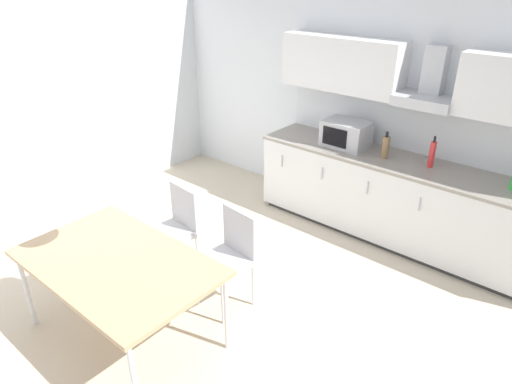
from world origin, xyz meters
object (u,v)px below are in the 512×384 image
object	(u,v)px
chair_far_right	(231,250)
pendant_lamp	(95,134)
microwave	(346,134)
chair_far_left	(177,223)
bottle_brown	(385,147)
bottle_red	(432,154)
dining_table	(117,265)

from	to	relation	value
chair_far_right	pendant_lamp	distance (m)	1.50
microwave	chair_far_right	bearing A→B (deg)	-88.49
chair_far_left	chair_far_right	size ratio (longest dim) A/B	1.00
bottle_brown	chair_far_left	size ratio (longest dim) A/B	0.32
chair_far_left	pendant_lamp	bearing A→B (deg)	-68.62
microwave	bottle_red	xyz separation A→B (m)	(0.93, 0.04, -0.01)
microwave	pendant_lamp	xyz separation A→B (m)	(-0.30, -2.75, 0.68)
dining_table	chair_far_right	world-z (taller)	chair_far_right
dining_table	chair_far_right	xyz separation A→B (m)	(0.35, 0.86, -0.15)
microwave	pendant_lamp	size ratio (longest dim) A/B	1.50
dining_table	pendant_lamp	distance (m)	1.02
bottle_red	bottle_brown	world-z (taller)	bottle_red
bottle_brown	dining_table	size ratio (longest dim) A/B	0.18
bottle_red	bottle_brown	bearing A→B (deg)	-171.16
microwave	dining_table	distance (m)	2.79
bottle_brown	dining_table	bearing A→B (deg)	-106.01
bottle_red	pendant_lamp	xyz separation A→B (m)	(-1.23, -2.79, 0.68)
dining_table	chair_far_left	bearing A→B (deg)	111.38
bottle_red	chair_far_left	bearing A→B (deg)	-129.01
bottle_brown	chair_far_right	distance (m)	1.97
microwave	chair_far_right	world-z (taller)	microwave
dining_table	pendant_lamp	xyz separation A→B (m)	(0.00, 0.00, 1.02)
pendant_lamp	bottle_brown	bearing A→B (deg)	73.99
chair_far_left	bottle_brown	bearing A→B (deg)	59.09
chair_far_right	pendant_lamp	bearing A→B (deg)	-112.42
bottle_red	chair_far_left	distance (m)	2.54
bottle_brown	dining_table	xyz separation A→B (m)	(-0.78, -2.72, -0.32)
chair_far_right	bottle_brown	bearing A→B (deg)	77.09
bottle_brown	chair_far_left	xyz separation A→B (m)	(-1.12, -1.86, -0.48)
chair_far_left	pendant_lamp	distance (m)	1.50
chair_far_right	microwave	bearing A→B (deg)	91.51
dining_table	pendant_lamp	world-z (taller)	pendant_lamp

